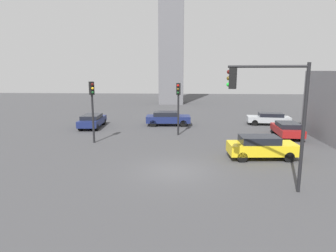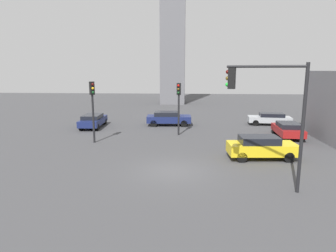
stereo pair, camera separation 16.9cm
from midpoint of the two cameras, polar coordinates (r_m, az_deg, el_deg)
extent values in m
plane|color=#424244|center=(16.78, 0.78, -8.72)|extent=(109.85, 109.85, 0.00)
cylinder|color=black|center=(25.43, 1.82, 3.23)|extent=(0.16, 0.16, 4.51)
cube|color=black|center=(25.25, 1.84, 7.18)|extent=(0.37, 0.37, 1.00)
sphere|color=red|center=(25.04, 1.76, 7.84)|extent=(0.20, 0.20, 0.20)
sphere|color=#594714|center=(25.06, 1.76, 7.16)|extent=(0.20, 0.20, 0.20)
sphere|color=#14471E|center=(25.08, 1.75, 6.47)|extent=(0.20, 0.20, 0.20)
cylinder|color=black|center=(23.40, -14.58, 2.52)|extent=(0.16, 0.16, 4.75)
cube|color=black|center=(23.22, -14.80, 7.10)|extent=(0.45, 0.45, 1.00)
sphere|color=#4C0F0C|center=(23.01, -14.66, 7.82)|extent=(0.20, 0.20, 0.20)
sphere|color=yellow|center=(23.03, -14.63, 7.08)|extent=(0.20, 0.20, 0.20)
sphere|color=#14471E|center=(23.05, -14.59, 6.34)|extent=(0.20, 0.20, 0.20)
cylinder|color=black|center=(14.51, 24.47, -0.65)|extent=(0.16, 0.16, 5.94)
cylinder|color=black|center=(14.31, 18.24, 10.91)|extent=(3.34, 1.26, 0.12)
cube|color=black|center=(14.51, 12.13, 9.03)|extent=(0.41, 0.41, 1.00)
sphere|color=#4C0F0C|center=(14.54, 11.39, 10.24)|extent=(0.20, 0.20, 0.20)
sphere|color=#594714|center=(14.54, 11.35, 9.06)|extent=(0.20, 0.20, 0.20)
sphere|color=green|center=(14.56, 11.30, 7.88)|extent=(0.20, 0.20, 0.20)
cube|color=navy|center=(30.15, -0.12, 1.39)|extent=(4.55, 2.12, 0.66)
cube|color=black|center=(30.07, -0.54, 2.36)|extent=(2.58, 1.79, 0.46)
cylinder|color=black|center=(31.00, 2.70, 1.02)|extent=(0.69, 0.37, 0.68)
cylinder|color=black|center=(29.47, 2.82, 0.50)|extent=(0.69, 0.37, 0.68)
cylinder|color=black|center=(31.02, -2.91, 1.02)|extent=(0.69, 0.37, 0.68)
cylinder|color=black|center=(29.50, -3.08, 0.51)|extent=(0.69, 0.37, 0.68)
cube|color=navy|center=(30.08, -14.60, 0.91)|extent=(2.03, 4.60, 0.60)
cube|color=black|center=(29.79, -14.75, 1.73)|extent=(1.72, 2.60, 0.42)
cylinder|color=black|center=(31.79, -15.15, 0.85)|extent=(0.36, 0.65, 0.63)
cylinder|color=black|center=(31.41, -12.52, 0.86)|extent=(0.36, 0.65, 0.63)
cylinder|color=black|center=(28.90, -16.80, -0.20)|extent=(0.36, 0.65, 0.63)
cylinder|color=black|center=(28.48, -13.92, -0.22)|extent=(0.36, 0.65, 0.63)
cube|color=yellow|center=(19.78, 17.52, -4.15)|extent=(4.37, 2.02, 0.70)
cube|color=black|center=(19.58, 17.02, -2.59)|extent=(2.48, 1.69, 0.49)
cylinder|color=black|center=(21.00, 20.65, -4.47)|extent=(0.67, 0.36, 0.65)
cylinder|color=black|center=(19.73, 22.12, -5.54)|extent=(0.67, 0.36, 0.65)
cylinder|color=black|center=(20.14, 12.91, -4.68)|extent=(0.67, 0.36, 0.65)
cylinder|color=black|center=(18.81, 13.90, -5.83)|extent=(0.67, 0.36, 0.65)
cube|color=#ADB2B7|center=(32.20, 18.74, 1.26)|extent=(4.39, 2.11, 0.57)
cube|color=black|center=(32.17, 19.16, 2.04)|extent=(2.51, 1.72, 0.42)
cylinder|color=black|center=(31.35, 16.32, 0.63)|extent=(0.63, 0.36, 0.60)
cylinder|color=black|center=(32.71, 16.01, 1.06)|extent=(0.63, 0.36, 0.60)
cylinder|color=black|center=(31.86, 21.47, 0.47)|extent=(0.63, 0.36, 0.60)
cylinder|color=black|center=(33.20, 20.96, 0.90)|extent=(0.63, 0.36, 0.60)
cube|color=maroon|center=(26.82, 21.90, -0.73)|extent=(1.99, 4.10, 0.57)
cube|color=black|center=(26.55, 22.08, 0.15)|extent=(1.70, 2.32, 0.43)
cylinder|color=black|center=(27.97, 19.63, -0.72)|extent=(0.35, 0.65, 0.64)
cylinder|color=black|center=(28.37, 22.55, -0.77)|extent=(0.35, 0.65, 0.64)
cylinder|color=black|center=(25.38, 21.07, -1.95)|extent=(0.35, 0.65, 0.64)
cylinder|color=black|center=(25.82, 24.27, -1.98)|extent=(0.35, 0.65, 0.64)
cube|color=slate|center=(50.57, 0.58, 18.73)|extent=(4.01, 4.01, 25.14)
camera|label=1|loc=(0.08, -90.23, -0.04)|focal=31.43mm
camera|label=2|loc=(0.08, 89.77, 0.04)|focal=31.43mm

